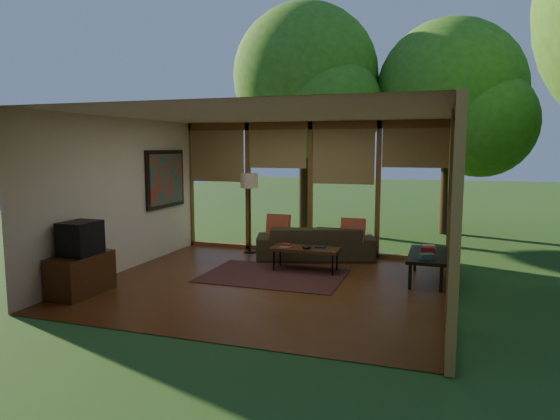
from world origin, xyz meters
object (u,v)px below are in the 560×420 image
(television, at_px, (80,238))
(side_console, at_px, (428,256))
(media_cabinet, at_px, (81,274))
(floor_lamp, at_px, (249,185))
(sofa, at_px, (315,242))
(coffee_table, at_px, (305,249))

(television, distance_m, side_console, 5.44)
(media_cabinet, bearing_deg, television, 0.00)
(television, xyz_separation_m, floor_lamp, (1.25, 3.57, 0.56))
(side_console, bearing_deg, media_cabinet, -153.53)
(sofa, xyz_separation_m, media_cabinet, (-2.71, -3.43, -0.03))
(media_cabinet, relative_size, coffee_table, 0.83)
(media_cabinet, distance_m, television, 0.55)
(coffee_table, xyz_separation_m, side_console, (2.07, 0.02, 0.02))
(coffee_table, bearing_deg, television, -139.15)
(sofa, height_order, coffee_table, sofa)
(media_cabinet, height_order, side_console, media_cabinet)
(television, bearing_deg, side_console, 26.57)
(floor_lamp, height_order, side_console, floor_lamp)
(sofa, height_order, side_console, sofa)
(coffee_table, bearing_deg, floor_lamp, 142.81)
(floor_lamp, xyz_separation_m, coffee_table, (1.53, -1.16, -1.01))
(media_cabinet, distance_m, floor_lamp, 3.94)
(coffee_table, bearing_deg, side_console, 0.60)
(floor_lamp, relative_size, coffee_table, 1.38)
(media_cabinet, distance_m, side_console, 5.44)
(media_cabinet, bearing_deg, side_console, 26.47)
(television, bearing_deg, sofa, 51.85)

